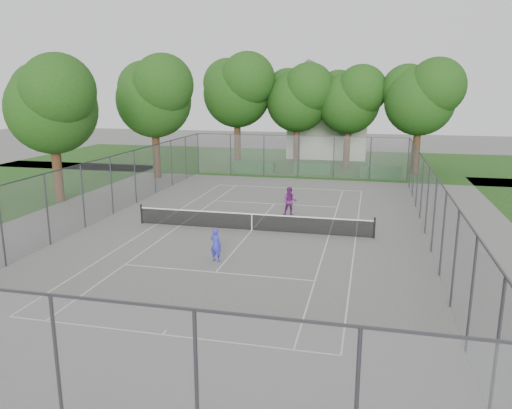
% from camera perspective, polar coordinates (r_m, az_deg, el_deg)
% --- Properties ---
extents(ground, '(120.00, 120.00, 0.00)m').
position_cam_1_polar(ground, '(26.78, -0.48, -2.98)').
color(ground, '#63605E').
rests_on(ground, ground).
extents(grass_far, '(60.00, 20.00, 0.00)m').
position_cam_1_polar(grass_far, '(51.89, 6.26, 4.88)').
color(grass_far, '#1E4513').
rests_on(grass_far, ground).
extents(court_markings, '(11.03, 23.83, 0.01)m').
position_cam_1_polar(court_markings, '(26.78, -0.48, -2.97)').
color(court_markings, silver).
rests_on(court_markings, ground).
extents(tennis_net, '(12.87, 0.10, 1.10)m').
position_cam_1_polar(tennis_net, '(26.64, -0.49, -1.92)').
color(tennis_net, black).
rests_on(tennis_net, ground).
extents(perimeter_fence, '(18.08, 34.08, 3.52)m').
position_cam_1_polar(perimeter_fence, '(26.33, -0.49, 0.81)').
color(perimeter_fence, '#38383D').
rests_on(perimeter_fence, ground).
extents(tree_far_left, '(7.51, 6.86, 10.80)m').
position_cam_1_polar(tree_far_left, '(49.51, -2.10, 13.17)').
color(tree_far_left, '#3E2516').
rests_on(tree_far_left, ground).
extents(tree_far_midleft, '(6.79, 6.20, 9.76)m').
position_cam_1_polar(tree_far_midleft, '(48.64, 4.85, 12.29)').
color(tree_far_midleft, '#3E2516').
rests_on(tree_far_midleft, ground).
extents(tree_far_midright, '(6.64, 6.06, 9.55)m').
position_cam_1_polar(tree_far_midright, '(48.18, 10.65, 11.93)').
color(tree_far_midright, '#3E2516').
rests_on(tree_far_midright, ground).
extents(tree_far_right, '(6.94, 6.34, 9.98)m').
position_cam_1_polar(tree_far_right, '(46.24, 18.38, 11.82)').
color(tree_far_right, '#3E2516').
rests_on(tree_far_right, ground).
extents(tree_side_back, '(7.05, 6.44, 10.14)m').
position_cam_1_polar(tree_side_back, '(42.50, -11.54, 12.29)').
color(tree_side_back, '#3E2516').
rests_on(tree_side_back, ground).
extents(tree_side_front, '(6.68, 6.10, 9.60)m').
position_cam_1_polar(tree_side_front, '(35.25, -22.32, 10.84)').
color(tree_side_front, '#3E2516').
rests_on(tree_side_front, ground).
extents(hedge_left, '(3.69, 1.11, 0.92)m').
position_cam_1_polar(hedge_left, '(45.35, -0.18, 4.34)').
color(hedge_left, '#174819').
rests_on(hedge_left, ground).
extents(hedge_mid, '(3.26, 0.93, 1.02)m').
position_cam_1_polar(hedge_mid, '(44.40, 6.48, 4.13)').
color(hedge_mid, '#174819').
rests_on(hedge_mid, ground).
extents(hedge_right, '(3.41, 1.25, 1.02)m').
position_cam_1_polar(hedge_right, '(43.58, 14.04, 3.65)').
color(hedge_right, '#174819').
rests_on(hedge_right, ground).
extents(house, '(8.26, 6.40, 10.29)m').
position_cam_1_polar(house, '(55.82, 8.32, 9.68)').
color(house, beige).
rests_on(house, ground).
extents(girl_player, '(0.63, 0.50, 1.51)m').
position_cam_1_polar(girl_player, '(22.02, -4.60, -4.59)').
color(girl_player, '#3434C4').
rests_on(girl_player, ground).
extents(woman_player, '(0.94, 0.79, 1.74)m').
position_cam_1_polar(woman_player, '(29.69, 3.91, 0.35)').
color(woman_player, '#69246C').
rests_on(woman_player, ground).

